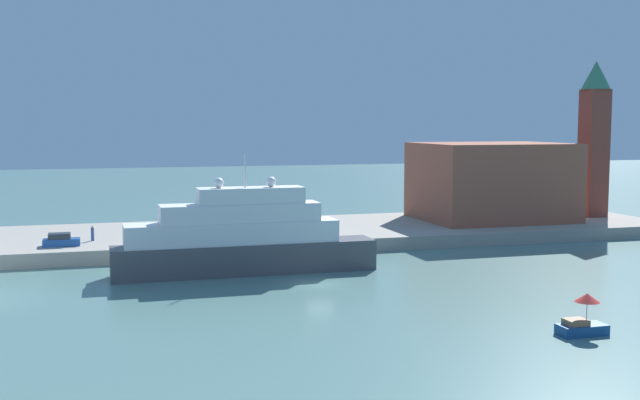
% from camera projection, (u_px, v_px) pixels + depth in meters
% --- Properties ---
extents(ground, '(400.00, 400.00, 0.00)m').
position_uv_depth(ground, '(320.00, 285.00, 72.56)').
color(ground, slate).
extents(quay_dock, '(110.00, 23.64, 1.59)m').
position_uv_depth(quay_dock, '(259.00, 235.00, 99.05)').
color(quay_dock, gray).
rests_on(quay_dock, ground).
extents(large_yacht, '(26.45, 4.12, 12.04)m').
position_uv_depth(large_yacht, '(242.00, 239.00, 77.69)').
color(large_yacht, '#4C4C51').
rests_on(large_yacht, ground).
extents(small_motorboat, '(3.50, 1.77, 2.98)m').
position_uv_depth(small_motorboat, '(583.00, 320.00, 55.31)').
color(small_motorboat, navy).
rests_on(small_motorboat, ground).
extents(work_barge, '(5.09, 1.70, 0.82)m').
position_uv_depth(work_barge, '(150.00, 266.00, 79.77)').
color(work_barge, '#595966').
rests_on(work_barge, ground).
extents(harbor_building, '(19.72, 15.97, 10.70)m').
position_uv_depth(harbor_building, '(491.00, 181.00, 108.58)').
color(harbor_building, '#93513D').
rests_on(harbor_building, quay_dock).
extents(bell_tower, '(4.21, 4.21, 22.28)m').
position_uv_depth(bell_tower, '(594.00, 132.00, 111.38)').
color(bell_tower, brown).
rests_on(bell_tower, quay_dock).
extents(parked_car, '(3.93, 1.82, 1.42)m').
position_uv_depth(parked_car, '(61.00, 240.00, 85.36)').
color(parked_car, '#1E4C99').
rests_on(parked_car, quay_dock).
extents(person_figure, '(0.36, 0.36, 1.74)m').
position_uv_depth(person_figure, '(92.00, 234.00, 89.04)').
color(person_figure, '#334C8C').
rests_on(person_figure, quay_dock).
extents(mooring_bollard, '(0.48, 0.48, 0.62)m').
position_uv_depth(mooring_bollard, '(260.00, 239.00, 87.98)').
color(mooring_bollard, black).
rests_on(mooring_bollard, quay_dock).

